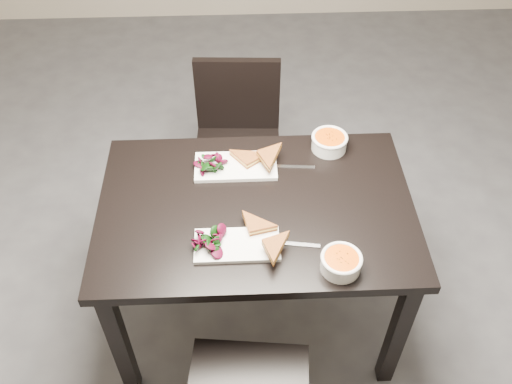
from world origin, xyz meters
TOP-DOWN VIEW (x-y plane):
  - ground at (0.00, 0.00)m, footprint 5.00×5.00m
  - table at (-0.32, -0.37)m, footprint 1.20×0.80m
  - chair_far at (-0.38, 0.37)m, footprint 0.44×0.44m
  - plate_near at (-0.40, -0.56)m, footprint 0.30×0.15m
  - sandwich_near at (-0.33, -0.55)m, footprint 0.17×0.14m
  - salad_near at (-0.50, -0.56)m, footprint 0.09×0.08m
  - soup_bowl_near at (-0.05, -0.67)m, footprint 0.14×0.14m
  - cutlery_near at (-0.19, -0.56)m, footprint 0.18×0.04m
  - plate_far at (-0.39, -0.16)m, footprint 0.33×0.16m
  - sandwich_far at (-0.33, -0.17)m, footprint 0.21×0.20m
  - salad_far at (-0.49, -0.16)m, footprint 0.10×0.09m
  - soup_bowl_far at (-0.00, -0.06)m, footprint 0.15×0.15m
  - cutlery_far at (-0.16, -0.16)m, footprint 0.18×0.03m

SIDE VIEW (x-z plane):
  - ground at x=0.00m, z-range 0.00..0.00m
  - chair_far at x=-0.38m, z-range 0.06..0.91m
  - table at x=-0.32m, z-range 0.28..1.03m
  - cutlery_near at x=-0.19m, z-range 0.75..0.75m
  - cutlery_far at x=-0.16m, z-range 0.75..0.75m
  - plate_near at x=-0.40m, z-range 0.75..0.77m
  - plate_far at x=-0.39m, z-range 0.75..0.77m
  - salad_near at x=-0.50m, z-range 0.77..0.81m
  - soup_bowl_near at x=-0.05m, z-range 0.75..0.82m
  - soup_bowl_far at x=0.00m, z-range 0.75..0.82m
  - salad_far at x=-0.49m, z-range 0.77..0.81m
  - sandwich_near at x=-0.33m, z-range 0.77..0.81m
  - sandwich_far at x=-0.33m, z-range 0.77..0.82m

